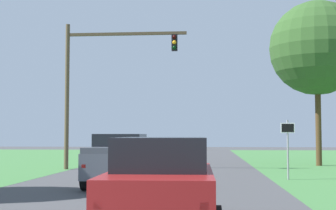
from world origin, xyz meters
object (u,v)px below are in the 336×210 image
(red_suv_near, at_px, (162,181))
(oak_tree_right, at_px, (317,48))
(traffic_light, at_px, (96,74))
(keep_moving_sign, at_px, (288,141))
(pickup_truck_lead, at_px, (121,160))

(red_suv_near, bearing_deg, oak_tree_right, 69.68)
(oak_tree_right, bearing_deg, red_suv_near, -110.32)
(traffic_light, bearing_deg, keep_moving_sign, -29.34)
(red_suv_near, height_order, pickup_truck_lead, pickup_truck_lead)
(pickup_truck_lead, bearing_deg, traffic_light, 108.97)
(red_suv_near, height_order, oak_tree_right, oak_tree_right)
(red_suv_near, relative_size, oak_tree_right, 0.46)
(red_suv_near, relative_size, traffic_light, 0.59)
(red_suv_near, distance_m, traffic_light, 18.14)
(traffic_light, bearing_deg, red_suv_near, -72.44)
(traffic_light, height_order, keep_moving_sign, traffic_light)
(red_suv_near, bearing_deg, pickup_truck_lead, 106.03)
(red_suv_near, height_order, keep_moving_sign, keep_moving_sign)
(keep_moving_sign, distance_m, oak_tree_right, 11.80)
(pickup_truck_lead, xyz_separation_m, keep_moving_sign, (6.69, 3.24, 0.65))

